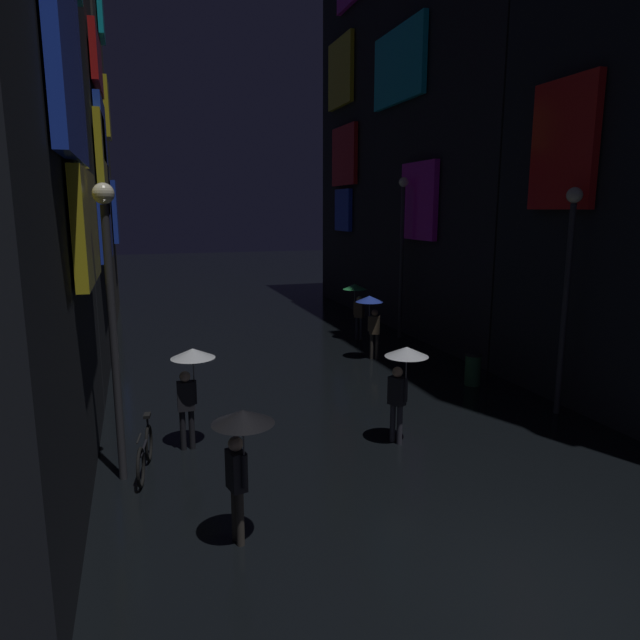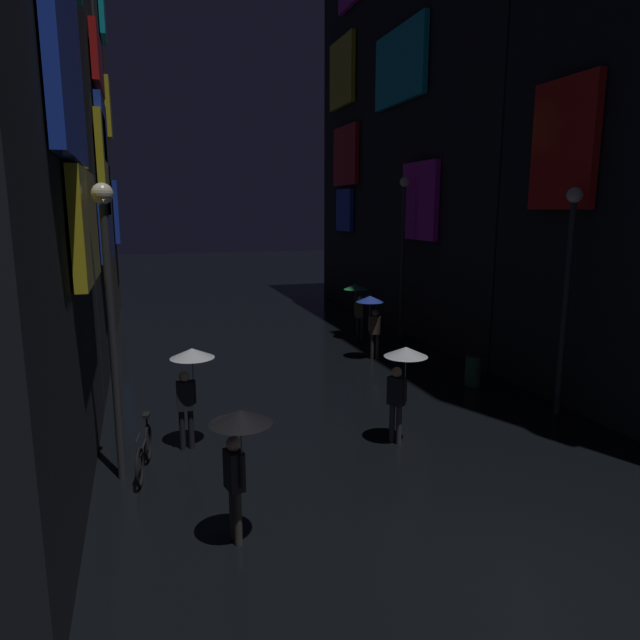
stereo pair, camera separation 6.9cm
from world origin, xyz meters
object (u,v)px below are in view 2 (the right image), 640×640
Objects in this scene: bicycle_parked_at_storefront at (144,452)px; streetlamp_right_near at (568,275)px; streetlamp_left_near at (110,299)px; pedestrian_midstreet_left_clear at (190,370)px; pedestrian_midstreet_centre_green at (357,296)px; pedestrian_foreground_left_clear at (403,368)px; pedestrian_far_right_black at (239,439)px; trash_bin at (473,369)px; streetlamp_right_far at (403,240)px; pedestrian_near_crossing_blue at (372,310)px.

bicycle_parked_at_storefront is 10.05m from streetlamp_right_near.
streetlamp_right_near is at bearing 2.28° from streetlamp_left_near.
streetlamp_left_near is at bearing -160.40° from bicycle_parked_at_storefront.
streetlamp_left_near is (-1.38, -1.01, 1.67)m from pedestrian_midstreet_left_clear.
pedestrian_midstreet_centre_green is at bearing 50.51° from pedestrian_midstreet_left_clear.
pedestrian_foreground_left_clear is 5.34m from bicycle_parked_at_storefront.
pedestrian_midstreet_centre_green is at bearing 61.75° from pedestrian_far_right_black.
streetlamp_left_near is at bearing 178.62° from pedestrian_foreground_left_clear.
streetlamp_right_near is (10.00, 0.40, 0.03)m from streetlamp_left_near.
pedestrian_midstreet_left_clear and pedestrian_midstreet_centre_green have the same top height.
pedestrian_foreground_left_clear is 2.28× the size of trash_bin.
streetlamp_right_near is (8.62, -0.61, 1.70)m from pedestrian_midstreet_left_clear.
pedestrian_foreground_left_clear is 1.17× the size of bicycle_parked_at_storefront.
pedestrian_midstreet_centre_green is at bearing 74.25° from pedestrian_foreground_left_clear.
pedestrian_midstreet_centre_green is at bearing 48.57° from streetlamp_left_near.
trash_bin is at bearing 105.05° from streetlamp_right_near.
streetlamp_right_far is (10.00, 9.17, 0.39)m from streetlamp_left_near.
pedestrian_foreground_left_clear is 1.00× the size of pedestrian_far_right_black.
streetlamp_right_far reaches higher than pedestrian_midstreet_centre_green.
pedestrian_near_crossing_blue is 1.00× the size of pedestrian_midstreet_left_clear.
pedestrian_near_crossing_blue and pedestrian_far_right_black have the same top height.
streetlamp_right_far is 7.01m from trash_bin.
pedestrian_far_right_black is at bearing -65.64° from bicycle_parked_at_storefront.
pedestrian_foreground_left_clear is at bearing -173.14° from streetlamp_right_near.
pedestrian_foreground_left_clear is 5.82m from streetlamp_left_near.
pedestrian_far_right_black is at bearing -124.67° from streetlamp_right_far.
pedestrian_midstreet_left_clear reaches higher than bicycle_parked_at_storefront.
pedestrian_far_right_black and pedestrian_midstreet_centre_green have the same top height.
streetlamp_right_far is at bearing 83.53° from trash_bin.
pedestrian_midstreet_left_clear is at bearing 41.56° from bicycle_parked_at_storefront.
pedestrian_foreground_left_clear is at bearing -1.38° from streetlamp_left_near.
pedestrian_midstreet_left_clear is 0.40× the size of streetlamp_left_near.
pedestrian_foreground_left_clear is 4.77m from streetlamp_right_near.
streetlamp_left_near reaches higher than pedestrian_far_right_black.
pedestrian_midstreet_left_clear is 0.35× the size of streetlamp_right_far.
streetlamp_left_near is (-8.25, -9.35, 1.67)m from pedestrian_midstreet_centre_green.
pedestrian_midstreet_centre_green is 0.39× the size of streetlamp_right_near.
pedestrian_near_crossing_blue and pedestrian_midstreet_left_clear have the same top height.
bicycle_parked_at_storefront is 1.94× the size of trash_bin.
pedestrian_far_right_black is 3.81m from pedestrian_midstreet_left_clear.
pedestrian_far_right_black is 9.02m from streetlamp_right_near.
pedestrian_near_crossing_blue is at bearing -131.13° from streetlamp_right_far.
pedestrian_far_right_black is at bearing -158.93° from streetlamp_right_near.
pedestrian_far_right_black is at bearing -145.39° from pedestrian_foreground_left_clear.
streetlamp_left_near is (-0.40, -0.14, 2.96)m from bicycle_parked_at_storefront.
trash_bin is (7.92, 1.99, -1.20)m from pedestrian_midstreet_left_clear.
streetlamp_left_near reaches higher than pedestrian_foreground_left_clear.
streetlamp_left_near is at bearing -177.72° from streetlamp_right_near.
pedestrian_midstreet_left_clear is 8.26m from trash_bin.
bicycle_parked_at_storefront is 13.59m from streetlamp_right_far.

